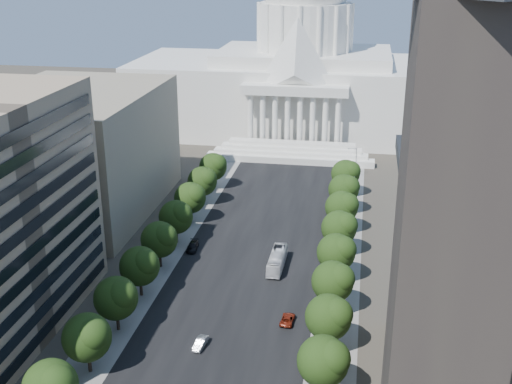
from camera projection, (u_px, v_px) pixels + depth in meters
The scene contains 30 objects.
road_asphalt at pixel (260, 237), 146.98m from camera, with size 30.00×260.00×0.01m, color black.
sidewalk_left at pixel (180, 231), 149.96m from camera, with size 8.00×260.00×0.02m, color gray.
sidewalk_right at pixel (343, 243), 143.99m from camera, with size 8.00×260.00×0.02m, color gray.
capitol at pixel (303, 76), 227.50m from camera, with size 120.00×56.00×73.00m.
office_block_left_far at pixel (75, 151), 158.45m from camera, with size 38.00×52.00×30.00m, color gray.
tree_l_c at pixel (88, 337), 97.46m from camera, with size 7.79×7.60×9.97m.
tree_l_d at pixel (117, 297), 108.54m from camera, with size 7.79×7.60×9.97m.
tree_l_e at pixel (141, 265), 119.61m from camera, with size 7.79×7.60×9.97m.
tree_l_f at pixel (160, 239), 130.68m from camera, with size 7.79×7.60×9.97m.
tree_l_g at pixel (177, 216), 141.76m from camera, with size 7.79×7.60×9.97m.
tree_l_h at pixel (191, 197), 152.83m from camera, with size 7.79×7.60×9.97m.
tree_l_i at pixel (203, 180), 163.91m from camera, with size 7.79×7.60×9.97m.
tree_l_j at pixel (214, 166), 174.98m from camera, with size 7.79×7.60×9.97m.
tree_r_c at pixel (325, 360), 91.82m from camera, with size 7.79×7.60×9.97m.
tree_r_d at pixel (330, 316), 102.89m from camera, with size 7.79×7.60×9.97m.
tree_r_e at pixel (334, 281), 113.96m from camera, with size 7.79×7.60×9.97m.
tree_r_f at pixel (338, 252), 125.04m from camera, with size 7.79×7.60×9.97m.
tree_r_g at pixel (341, 227), 136.11m from camera, with size 7.79×7.60×9.97m.
tree_r_h at pixel (343, 207), 147.19m from camera, with size 7.79×7.60×9.97m.
tree_r_i at pixel (345, 189), 158.26m from camera, with size 7.79×7.60×9.97m.
tree_r_j at pixel (347, 173), 169.33m from camera, with size 7.79×7.60×9.97m.
streetlight_b at pixel (336, 369), 91.05m from camera, with size 2.61×0.44×9.00m.
streetlight_c at pixel (343, 284), 114.12m from camera, with size 2.61×0.44×9.00m.
streetlight_d at pixel (348, 228), 137.19m from camera, with size 2.61×0.44×9.00m.
streetlight_e at pixel (352, 188), 160.26m from camera, with size 2.61×0.44×9.00m.
streetlight_f at pixel (354, 159), 183.33m from camera, with size 2.61×0.44×9.00m.
car_silver at pixel (200, 343), 105.86m from camera, with size 1.51×4.32×1.42m, color #B9BBC2.
car_red at pixel (288, 319), 112.87m from camera, with size 2.19×4.74×1.32m, color maroon.
car_dark_b at pixel (193, 247), 140.33m from camera, with size 2.16×5.31×1.54m, color black.
city_bus at pixel (277, 260), 132.24m from camera, with size 2.78×11.87×3.31m, color silver.
Camera 1 is at (21.51, -42.21, 61.37)m, focal length 45.00 mm.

